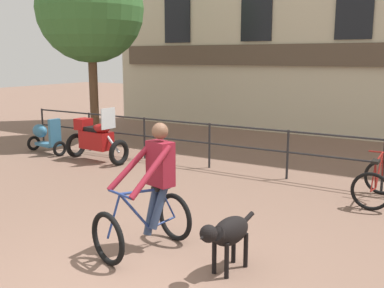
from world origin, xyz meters
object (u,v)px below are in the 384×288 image
object	(u,v)px
parked_motorcycle	(96,139)
parked_scooter	(45,136)
parked_bicycle_near_lamp	(377,183)
cyclist_with_bike	(151,194)
dog	(227,233)

from	to	relation	value
parked_motorcycle	parked_scooter	size ratio (longest dim) A/B	1.28
parked_bicycle_near_lamp	parked_scooter	bearing A→B (deg)	2.48
cyclist_with_bike	parked_motorcycle	xyz separation A→B (m)	(-4.24, 3.47, -0.20)
dog	parked_motorcycle	xyz separation A→B (m)	(-5.41, 3.54, 0.07)
cyclist_with_bike	parked_scooter	size ratio (longest dim) A/B	1.29
cyclist_with_bike	dog	size ratio (longest dim) A/B	1.65
parked_motorcycle	parked_scooter	distance (m)	1.83
cyclist_with_bike	parked_bicycle_near_lamp	size ratio (longest dim) A/B	1.51
parked_motorcycle	parked_scooter	bearing A→B (deg)	94.45
cyclist_with_bike	parked_scooter	bearing A→B (deg)	165.48
dog	parked_bicycle_near_lamp	size ratio (longest dim) A/B	0.92
dog	parked_scooter	world-z (taller)	parked_scooter
cyclist_with_bike	parked_bicycle_near_lamp	bearing A→B (deg)	73.75
dog	cyclist_with_bike	bearing A→B (deg)	-173.36
cyclist_with_bike	parked_bicycle_near_lamp	xyz separation A→B (m)	(2.24, 3.66, -0.41)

